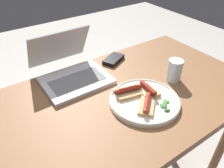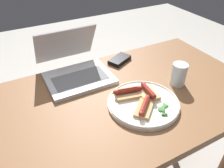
{
  "view_description": "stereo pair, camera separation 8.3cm",
  "coord_description": "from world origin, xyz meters",
  "px_view_note": "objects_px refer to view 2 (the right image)",
  "views": [
    {
      "loc": [
        -0.33,
        -0.58,
        1.34
      ],
      "look_at": [
        0.09,
        0.02,
        0.8
      ],
      "focal_mm": 35.0,
      "sensor_mm": 36.0,
      "label": 1
    },
    {
      "loc": [
        -0.26,
        -0.63,
        1.34
      ],
      "look_at": [
        0.09,
        0.02,
        0.8
      ],
      "focal_mm": 35.0,
      "sensor_mm": 36.0,
      "label": 2
    }
  ],
  "objects_px": {
    "external_drive": "(120,60)",
    "drinking_glass": "(179,74)",
    "laptop": "(75,68)",
    "plate": "(143,103)"
  },
  "relations": [
    {
      "from": "plate",
      "to": "drinking_glass",
      "type": "relative_size",
      "value": 2.8
    },
    {
      "from": "external_drive",
      "to": "drinking_glass",
      "type": "bearing_deg",
      "value": -91.33
    },
    {
      "from": "laptop",
      "to": "drinking_glass",
      "type": "relative_size",
      "value": 3.25
    },
    {
      "from": "laptop",
      "to": "drinking_glass",
      "type": "distance_m",
      "value": 0.49
    },
    {
      "from": "plate",
      "to": "external_drive",
      "type": "bearing_deg",
      "value": 75.92
    },
    {
      "from": "drinking_glass",
      "to": "external_drive",
      "type": "relative_size",
      "value": 0.74
    },
    {
      "from": "drinking_glass",
      "to": "laptop",
      "type": "bearing_deg",
      "value": 143.36
    },
    {
      "from": "laptop",
      "to": "external_drive",
      "type": "distance_m",
      "value": 0.26
    },
    {
      "from": "external_drive",
      "to": "plate",
      "type": "bearing_deg",
      "value": -129.31
    },
    {
      "from": "laptop",
      "to": "plate",
      "type": "bearing_deg",
      "value": -63.82
    }
  ]
}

